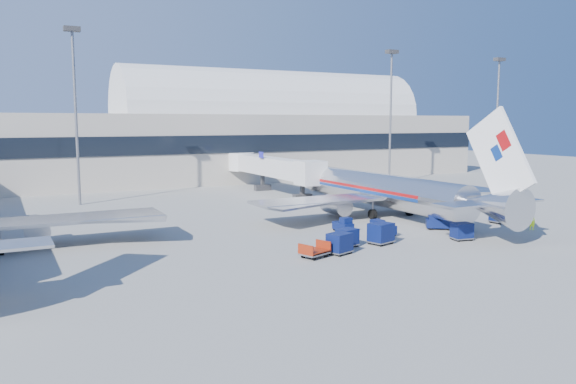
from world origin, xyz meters
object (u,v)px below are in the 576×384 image
barrier_near (454,210)px  cart_train_a (381,233)px  mast_east (391,97)px  cart_train_b (347,237)px  ramp_worker (532,221)px  tug_left (344,225)px  cart_solo_far (500,214)px  mast_far_east (498,100)px  tug_lead (381,229)px  barrier_far (495,206)px  tug_right (438,222)px  airliner_main (386,191)px  barrier_mid (475,208)px  cart_train_c (340,243)px  cart_solo_near (462,231)px  mast_west (75,90)px  jetbridge_near (269,167)px  cart_open_red (315,252)px

barrier_near → cart_train_a: bearing=-152.0°
mast_east → cart_train_b: (-32.81, -36.90, -13.95)m
barrier_near → ramp_worker: ramp_worker is taller
barrier_near → tug_left: size_ratio=1.32×
cart_solo_far → cart_train_b: bearing=-176.3°
mast_far_east → tug_lead: 64.65m
barrier_far → tug_right: bearing=-156.9°
airliner_main → mast_east: (20.00, 25.49, 11.87)m
barrier_mid → cart_train_c: (-26.12, -10.83, 0.47)m
barrier_far → cart_solo_near: 20.13m
tug_right → barrier_far: bearing=58.0°
airliner_main → cart_train_c: 20.04m
mast_west → cart_train_a: mast_west is taller
mast_far_east → ramp_worker: size_ratio=13.04×
mast_west → jetbridge_near: bearing=1.7°
tug_lead → jetbridge_near: bearing=81.6°
ramp_worker → cart_solo_far: bearing=-10.7°
airliner_main → tug_lead: bearing=-129.4°
barrier_far → ramp_worker: (-6.70, -10.86, 0.42)m
cart_train_a → airliner_main: bearing=34.9°
barrier_near → cart_train_a: 19.89m
tug_left → barrier_mid: bearing=-82.9°
barrier_mid → barrier_far: size_ratio=1.00×
cart_train_c → cart_open_red: cart_train_c is taller
ramp_worker → cart_open_red: bearing=81.7°
barrier_far → cart_train_a: (-24.16, -9.33, 0.55)m
tug_lead → cart_solo_far: 15.70m
cart_train_a → tug_lead: bearing=36.7°
tug_left → cart_open_red: size_ratio=0.85×
mast_east → cart_train_a: (-29.56, -37.33, -13.79)m
airliner_main → cart_solo_near: size_ratio=18.59×
barrier_far → cart_open_red: 33.69m
cart_train_b → cart_solo_far: size_ratio=1.00×
cart_solo_far → barrier_mid: bearing=62.0°
airliner_main → cart_train_a: size_ratio=14.97×
mast_east → cart_train_c: bearing=-131.9°
cart_train_a → ramp_worker: 17.52m
tug_left → ramp_worker: size_ratio=1.31×
mast_west → mast_far_east: bearing=0.0°
airliner_main → mast_west: 41.12m
tug_left → cart_train_c: cart_train_c is taller
tug_right → cart_solo_near: tug_right is taller
jetbridge_near → tug_left: 32.83m
cart_train_a → cart_train_b: (-3.25, 0.43, -0.15)m
barrier_mid → mast_east: bearing=72.7°
tug_lead → ramp_worker: size_ratio=1.47×
cart_open_red → ramp_worker: bearing=-19.2°
mast_far_east → cart_train_c: 72.66m
jetbridge_near → cart_train_b: bearing=-105.4°
barrier_far → cart_solo_far: bearing=-134.2°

